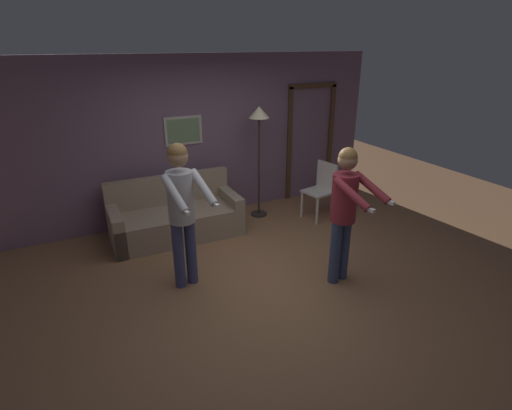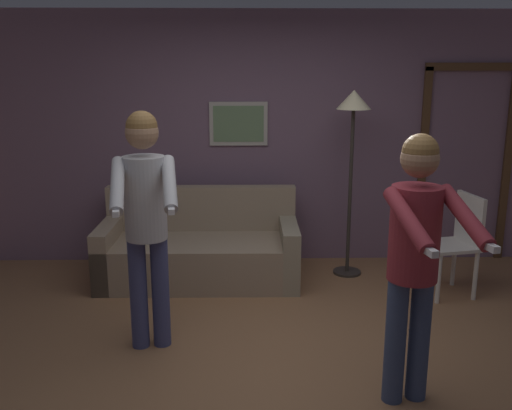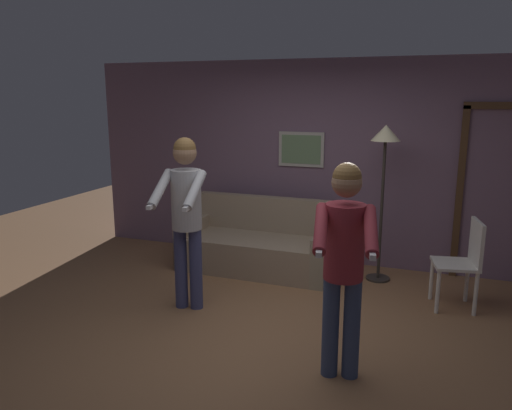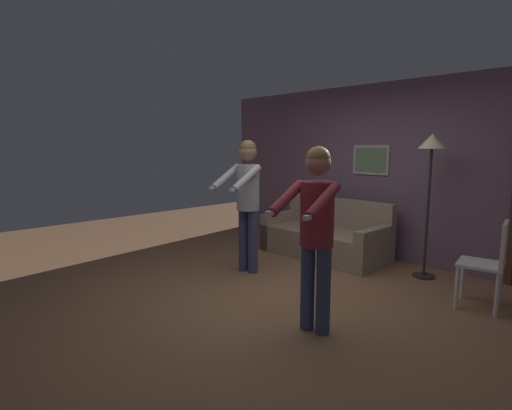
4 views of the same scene
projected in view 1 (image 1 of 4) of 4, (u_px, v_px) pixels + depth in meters
The scene contains 7 objects.
ground_plane at pixel (262, 277), 5.03m from camera, with size 12.00×12.00×0.00m, color #906442.
back_wall_assembly at pixel (199, 139), 6.43m from camera, with size 6.40×0.10×2.60m.
couch at pixel (176, 218), 6.03m from camera, with size 1.91×0.87×0.87m.
torchiere_lamp at pixel (259, 126), 6.28m from camera, with size 0.33×0.33×1.83m.
person_standing_left at pixel (182, 203), 4.48m from camera, with size 0.50×0.72×1.76m.
person_standing_right at pixel (345, 204), 4.59m from camera, with size 0.52×0.72×1.68m.
dining_chair_distant at pixel (322, 187), 6.58m from camera, with size 0.49×0.49×0.93m.
Camera 1 is at (-1.99, -3.82, 2.76)m, focal length 28.00 mm.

